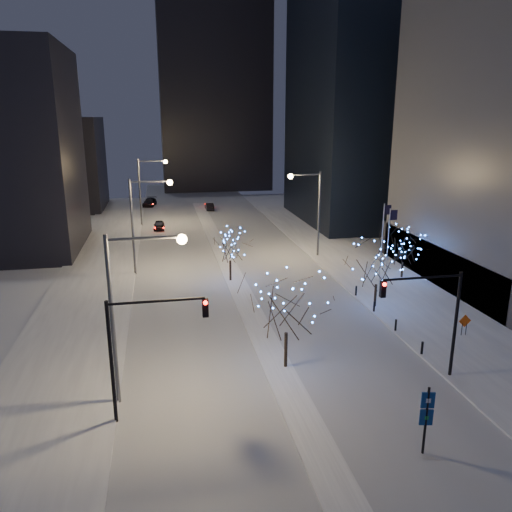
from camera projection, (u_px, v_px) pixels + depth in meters
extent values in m
plane|color=white|center=(294.00, 402.00, 28.92)|extent=(160.00, 160.00, 0.00)
cube|color=silver|center=(220.00, 250.00, 62.01)|extent=(20.00, 130.00, 0.02)
cube|color=white|center=(226.00, 261.00, 57.27)|extent=(2.00, 80.00, 0.15)
cube|color=white|center=(385.00, 280.00, 50.56)|extent=(10.00, 90.00, 0.15)
cube|color=white|center=(87.00, 299.00, 45.25)|extent=(8.00, 90.00, 0.15)
cube|color=black|center=(49.00, 164.00, 88.21)|extent=(18.00, 16.00, 16.00)
cube|color=black|center=(214.00, 94.00, 111.39)|extent=(24.00, 14.00, 42.00)
cylinder|color=#595E66|center=(112.00, 322.00, 27.63)|extent=(0.24, 0.24, 10.00)
cylinder|color=#595E66|center=(144.00, 238.00, 26.74)|extent=(4.00, 0.16, 0.16)
sphere|color=#F1B878|center=(182.00, 239.00, 27.15)|extent=(0.56, 0.56, 0.56)
cylinder|color=#595E66|center=(132.00, 228.00, 51.28)|extent=(0.24, 0.24, 10.00)
cylinder|color=#595E66|center=(150.00, 181.00, 50.38)|extent=(4.00, 0.16, 0.16)
sphere|color=#F1B878|center=(170.00, 182.00, 50.79)|extent=(0.56, 0.56, 0.56)
cylinder|color=#595E66|center=(140.00, 193.00, 74.92)|extent=(0.24, 0.24, 10.00)
cylinder|color=#595E66|center=(152.00, 161.00, 74.03)|extent=(4.00, 0.16, 0.16)
sphere|color=#F1B878|center=(165.00, 162.00, 74.43)|extent=(0.56, 0.56, 0.56)
cylinder|color=#595E66|center=(319.00, 215.00, 57.96)|extent=(0.24, 0.24, 10.00)
cylinder|color=#595E66|center=(305.00, 175.00, 56.38)|extent=(3.50, 0.16, 0.16)
sphere|color=#F1B878|center=(290.00, 176.00, 56.10)|extent=(0.56, 0.56, 0.56)
cylinder|color=black|center=(112.00, 363.00, 26.15)|extent=(0.20, 0.20, 7.00)
cylinder|color=black|center=(157.00, 301.00, 25.72)|extent=(5.00, 0.14, 0.14)
cube|color=black|center=(205.00, 308.00, 26.32)|extent=(0.32, 0.28, 1.00)
sphere|color=#FF0C05|center=(205.00, 303.00, 26.06)|extent=(0.22, 0.22, 0.22)
cylinder|color=black|center=(455.00, 326.00, 30.85)|extent=(0.20, 0.20, 7.00)
cylinder|color=black|center=(423.00, 278.00, 29.50)|extent=(5.00, 0.14, 0.14)
cube|color=black|center=(383.00, 289.00, 29.19)|extent=(0.32, 0.28, 1.00)
sphere|color=#FF0C05|center=(385.00, 284.00, 28.93)|extent=(0.22, 0.22, 0.22)
cylinder|color=silver|center=(387.00, 252.00, 45.32)|extent=(0.10, 0.10, 8.00)
cube|color=black|center=(394.00, 215.00, 44.47)|extent=(0.70, 0.03, 0.90)
cylinder|color=silver|center=(382.00, 245.00, 47.79)|extent=(0.10, 0.10, 8.00)
cube|color=black|center=(388.00, 210.00, 46.94)|extent=(0.70, 0.03, 0.90)
cylinder|color=black|center=(422.00, 348.00, 34.41)|extent=(0.16, 0.16, 0.90)
cylinder|color=black|center=(396.00, 325.00, 38.19)|extent=(0.16, 0.16, 0.90)
cylinder|color=black|center=(374.00, 306.00, 41.97)|extent=(0.16, 0.16, 0.90)
cylinder|color=black|center=(356.00, 291.00, 45.76)|extent=(0.16, 0.16, 0.90)
imported|color=black|center=(159.00, 225.00, 73.27)|extent=(1.68, 3.87, 1.30)
imported|color=black|center=(209.00, 206.00, 88.72)|extent=(1.40, 3.90, 1.28)
imported|color=black|center=(150.00, 202.00, 92.70)|extent=(2.85, 5.24, 1.44)
cylinder|color=black|center=(286.00, 350.00, 32.50)|extent=(0.22, 0.22, 2.38)
cylinder|color=black|center=(230.00, 270.00, 49.92)|extent=(0.22, 0.22, 2.03)
cylinder|color=black|center=(375.00, 295.00, 43.02)|extent=(0.22, 0.22, 1.97)
cylinder|color=black|center=(402.00, 270.00, 51.01)|extent=(0.22, 0.22, 1.52)
cylinder|color=black|center=(426.00, 421.00, 24.05)|extent=(0.12, 0.12, 3.63)
cube|color=navy|center=(428.00, 400.00, 23.74)|extent=(0.65, 0.21, 0.83)
cube|color=navy|center=(426.00, 417.00, 23.99)|extent=(0.65, 0.21, 0.83)
cylinder|color=black|center=(462.00, 329.00, 37.34)|extent=(0.05, 0.05, 0.97)
cylinder|color=black|center=(466.00, 329.00, 37.41)|extent=(0.05, 0.05, 0.97)
cube|color=#F8580D|center=(465.00, 321.00, 37.20)|extent=(1.00, 0.04, 1.00)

